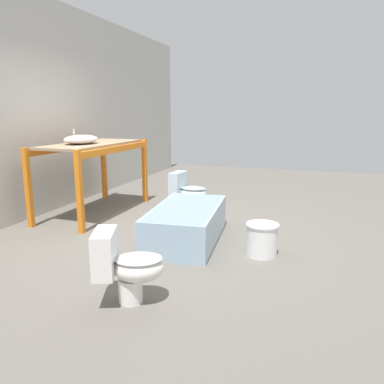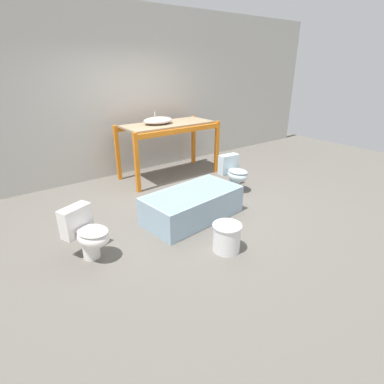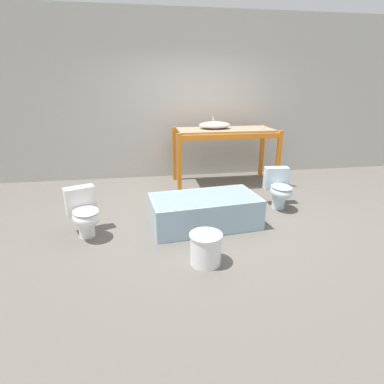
# 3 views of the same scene
# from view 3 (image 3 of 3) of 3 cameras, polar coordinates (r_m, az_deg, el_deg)

# --- Properties ---
(ground_plane) EXTENTS (12.00, 12.00, 0.00)m
(ground_plane) POSITION_cam_3_polar(r_m,az_deg,el_deg) (4.70, 3.12, -3.47)
(ground_plane) COLOR #666059
(warehouse_wall_rear) EXTENTS (10.80, 0.08, 3.20)m
(warehouse_wall_rear) POSITION_cam_3_polar(r_m,az_deg,el_deg) (6.32, -0.64, 17.47)
(warehouse_wall_rear) COLOR beige
(warehouse_wall_rear) RESTS_ON ground_plane
(shelving_rack) EXTENTS (1.92, 0.88, 1.08)m
(shelving_rack) POSITION_cam_3_polar(r_m,az_deg,el_deg) (5.78, 6.29, 10.34)
(shelving_rack) COLOR orange
(shelving_rack) RESTS_ON ground_plane
(sink_basin) EXTENTS (0.59, 0.43, 0.21)m
(sink_basin) POSITION_cam_3_polar(r_m,az_deg,el_deg) (5.74, 4.32, 12.60)
(sink_basin) COLOR silver
(sink_basin) RESTS_ON shelving_rack
(bathtub_main) EXTENTS (1.53, 0.90, 0.42)m
(bathtub_main) POSITION_cam_3_polar(r_m,az_deg,el_deg) (4.12, 2.43, -3.24)
(bathtub_main) COLOR #99B7CC
(bathtub_main) RESTS_ON ground_plane
(toilet_near) EXTENTS (0.53, 0.64, 0.61)m
(toilet_near) POSITION_cam_3_polar(r_m,az_deg,el_deg) (4.05, -19.84, -3.66)
(toilet_near) COLOR white
(toilet_near) RESTS_ON ground_plane
(toilet_far) EXTENTS (0.39, 0.58, 0.61)m
(toilet_far) POSITION_cam_3_polar(r_m,az_deg,el_deg) (4.89, 16.25, 0.75)
(toilet_far) COLOR silver
(toilet_far) RESTS_ON ground_plane
(bucket_white) EXTENTS (0.36, 0.36, 0.35)m
(bucket_white) POSITION_cam_3_polar(r_m,az_deg,el_deg) (3.30, 2.63, -10.63)
(bucket_white) COLOR white
(bucket_white) RESTS_ON ground_plane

